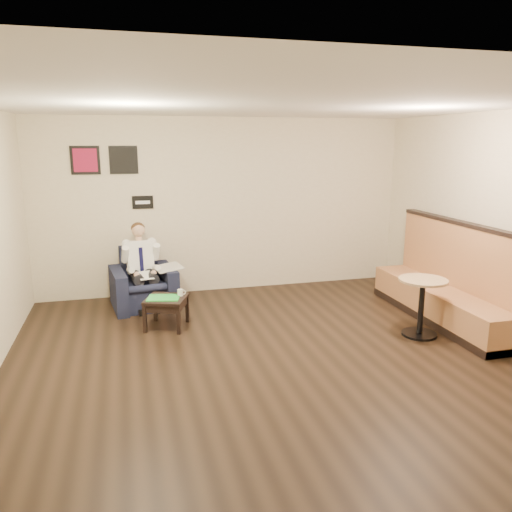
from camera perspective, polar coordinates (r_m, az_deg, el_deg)
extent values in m
plane|color=black|center=(5.72, 2.65, -12.13)|extent=(6.00, 6.00, 0.00)
cube|color=beige|center=(8.15, -3.59, 5.74)|extent=(6.00, 0.02, 2.80)
cube|color=beige|center=(2.69, 22.76, -10.44)|extent=(6.00, 0.02, 2.80)
cube|color=white|center=(5.19, 2.99, 17.12)|extent=(6.00, 6.00, 0.02)
cube|color=black|center=(7.98, -12.82, 6.00)|extent=(0.32, 0.02, 0.20)
cube|color=maroon|center=(7.94, -18.93, 10.32)|extent=(0.42, 0.03, 0.42)
cube|color=black|center=(7.92, -14.90, 10.57)|extent=(0.42, 0.03, 0.42)
cube|color=black|center=(7.61, -12.78, -2.52)|extent=(1.01, 1.01, 0.87)
cube|color=white|center=(7.38, -12.53, -2.18)|extent=(0.25, 0.32, 0.01)
cube|color=silver|center=(7.54, -9.99, -1.29)|extent=(0.46, 0.53, 0.01)
cube|color=black|center=(6.77, -10.18, -6.37)|extent=(0.65, 0.65, 0.41)
cube|color=green|center=(6.69, -10.52, -4.70)|extent=(0.47, 0.38, 0.01)
cylinder|color=white|center=(6.74, -8.66, -4.15)|extent=(0.10, 0.10, 0.09)
cube|color=black|center=(6.82, -9.53, -4.33)|extent=(0.14, 0.12, 0.01)
cube|color=#A66B40|center=(7.28, 20.63, -1.80)|extent=(0.63, 2.63, 1.34)
cylinder|color=tan|center=(6.68, 18.35, -5.60)|extent=(0.64, 0.64, 0.75)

